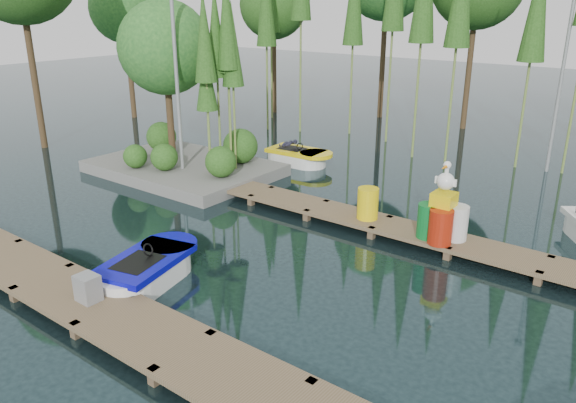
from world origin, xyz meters
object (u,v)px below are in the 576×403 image
Objects in this scene: boat_yellow_far at (297,157)px; utility_cabinet at (88,288)px; island at (179,80)px; drum_cluster at (442,217)px; boat_blue at (147,270)px; yellow_barrel at (368,203)px.

utility_cabinet is (3.08, -10.87, 0.28)m from boat_yellow_far.
island is 3.48× the size of drum_cluster.
boat_yellow_far is 8.33m from drum_cluster.
boat_blue is 1.53× the size of drum_cluster.
island is at bearing 126.75° from utility_cabinet.
island is 2.51× the size of boat_yellow_far.
drum_cluster is (7.27, -4.02, 0.59)m from boat_yellow_far.
boat_yellow_far is 5.09× the size of utility_cabinet.
island is at bearing -113.98° from boat_yellow_far.
boat_yellow_far reaches higher than boat_blue.
utility_cabinet is (0.17, -1.53, 0.30)m from boat_blue.
yellow_barrel is at bearing -5.71° from island.
yellow_barrel is at bearing 175.87° from drum_cluster.
drum_cluster is (4.35, 5.32, 0.60)m from boat_blue.
boat_blue is at bearing -47.95° from island.
yellow_barrel is (2.25, 5.47, 0.45)m from boat_blue.
boat_blue is at bearing -55.04° from boat_yellow_far.
island reaches higher than yellow_barrel.
utility_cabinet is at bearing -56.53° from boat_yellow_far.
island reaches higher than utility_cabinet.
island reaches higher than drum_cluster.
boat_blue is at bearing -129.29° from drum_cluster.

